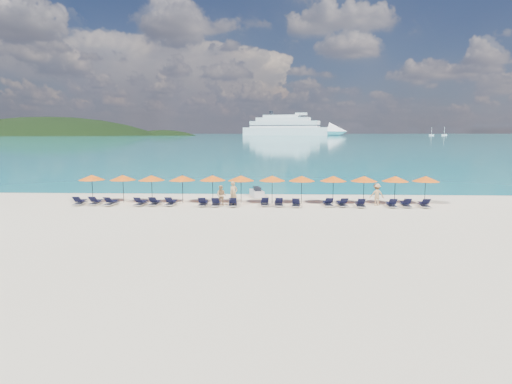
{
  "coord_description": "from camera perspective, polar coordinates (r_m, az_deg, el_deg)",
  "views": [
    {
      "loc": [
        1.22,
        -28.5,
        5.68
      ],
      "look_at": [
        0.0,
        3.0,
        1.2
      ],
      "focal_mm": 30.0,
      "sensor_mm": 36.0,
      "label": 1
    }
  ],
  "objects": [
    {
      "name": "lounger_1",
      "position": [
        35.57,
        -20.58,
        -1.24
      ],
      "size": [
        0.64,
        1.71,
        0.66
      ],
      "rotation": [
        0.0,
        0.0,
        0.01
      ],
      "color": "silver",
      "rests_on": "ground"
    },
    {
      "name": "umbrella_0",
      "position": [
        36.71,
        -21.06,
        1.82
      ],
      "size": [
        2.1,
        2.1,
        2.28
      ],
      "color": "black",
      "rests_on": "ground"
    },
    {
      "name": "lounger_2",
      "position": [
        34.89,
        -18.75,
        -1.32
      ],
      "size": [
        0.76,
        1.75,
        0.66
      ],
      "rotation": [
        0.0,
        0.0,
        -0.09
      ],
      "color": "silver",
      "rests_on": "ground"
    },
    {
      "name": "lounger_12",
      "position": [
        33.15,
        9.56,
        -1.48
      ],
      "size": [
        0.71,
        1.73,
        0.66
      ],
      "rotation": [
        0.0,
        0.0,
        0.05
      ],
      "color": "silver",
      "rests_on": "ground"
    },
    {
      "name": "lounger_13",
      "position": [
        33.2,
        11.42,
        -1.51
      ],
      "size": [
        0.78,
        1.75,
        0.66
      ],
      "rotation": [
        0.0,
        0.0,
        0.09
      ],
      "color": "silver",
      "rests_on": "ground"
    },
    {
      "name": "umbrella_8",
      "position": [
        34.0,
        10.28,
        1.78
      ],
      "size": [
        2.1,
        2.1,
        2.28
      ],
      "color": "black",
      "rests_on": "ground"
    },
    {
      "name": "umbrella_1",
      "position": [
        35.8,
        -17.34,
        1.85
      ],
      "size": [
        2.1,
        2.1,
        2.28
      ],
      "color": "black",
      "rests_on": "ground"
    },
    {
      "name": "headland_small",
      "position": [
        608.97,
        -12.2,
        4.07
      ],
      "size": [
        162.0,
        126.0,
        85.5
      ],
      "color": "black",
      "rests_on": "ground"
    },
    {
      "name": "lounger_4",
      "position": [
        33.94,
        -13.32,
        -1.36
      ],
      "size": [
        0.67,
        1.72,
        0.66
      ],
      "rotation": [
        0.0,
        0.0,
        -0.03
      ],
      "color": "silver",
      "rests_on": "ground"
    },
    {
      "name": "lounger_10",
      "position": [
        32.77,
        3.05,
        -1.49
      ],
      "size": [
        0.66,
        1.72,
        0.66
      ],
      "rotation": [
        0.0,
        0.0,
        0.03
      ],
      "color": "silver",
      "rests_on": "ground"
    },
    {
      "name": "umbrella_6",
      "position": [
        33.7,
        2.18,
        1.84
      ],
      "size": [
        2.1,
        2.1,
        2.28
      ],
      "color": "black",
      "rests_on": "ground"
    },
    {
      "name": "umbrella_11",
      "position": [
        35.81,
        21.69,
        1.64
      ],
      "size": [
        2.1,
        2.1,
        2.28
      ],
      "color": "black",
      "rests_on": "ground"
    },
    {
      "name": "umbrella_7",
      "position": [
        33.74,
        6.12,
        1.81
      ],
      "size": [
        2.1,
        2.1,
        2.28
      ],
      "color": "black",
      "rests_on": "ground"
    },
    {
      "name": "beachgoer_a",
      "position": [
        32.86,
        -3.01,
        -0.2
      ],
      "size": [
        0.82,
        0.79,
        1.89
      ],
      "primitive_type": "imported",
      "rotation": [
        0.0,
        0.0,
        0.7
      ],
      "color": "tan",
      "rests_on": "ground"
    },
    {
      "name": "lounger_9",
      "position": [
        32.88,
        1.16,
        -1.44
      ],
      "size": [
        0.73,
        1.74,
        0.66
      ],
      "rotation": [
        0.0,
        0.0,
        0.07
      ],
      "color": "silver",
      "rests_on": "ground"
    },
    {
      "name": "cruise_ship",
      "position": [
        602.64,
        5.2,
        8.52
      ],
      "size": [
        145.97,
        70.75,
        40.8
      ],
      "rotation": [
        0.0,
        0.0,
        -0.34
      ],
      "color": "white",
      "rests_on": "ground"
    },
    {
      "name": "lounger_15",
      "position": [
        33.82,
        17.61,
        -1.56
      ],
      "size": [
        0.75,
        1.74,
        0.66
      ],
      "rotation": [
        0.0,
        0.0,
        -0.08
      ],
      "color": "silver",
      "rests_on": "ground"
    },
    {
      "name": "jetski",
      "position": [
        37.43,
        0.12,
        -0.1
      ],
      "size": [
        1.43,
        2.5,
        0.84
      ],
      "rotation": [
        0.0,
        0.0,
        0.24
      ],
      "color": "silver",
      "rests_on": "ground"
    },
    {
      "name": "lounger_16",
      "position": [
        34.28,
        19.33,
        -1.51
      ],
      "size": [
        0.78,
        1.75,
        0.66
      ],
      "rotation": [
        0.0,
        0.0,
        -0.1
      ],
      "color": "silver",
      "rests_on": "ground"
    },
    {
      "name": "lounger_3",
      "position": [
        34.11,
        -15.11,
        -1.38
      ],
      "size": [
        0.78,
        1.75,
        0.66
      ],
      "rotation": [
        0.0,
        0.0,
        -0.1
      ],
      "color": "silver",
      "rests_on": "ground"
    },
    {
      "name": "umbrella_2",
      "position": [
        35.0,
        -13.76,
        1.85
      ],
      "size": [
        2.1,
        2.1,
        2.28
      ],
      "color": "black",
      "rests_on": "ground"
    },
    {
      "name": "lounger_6",
      "position": [
        33.04,
        -7.06,
        -1.46
      ],
      "size": [
        0.65,
        1.71,
        0.66
      ],
      "rotation": [
        0.0,
        0.0,
        0.02
      ],
      "color": "silver",
      "rests_on": "ground"
    },
    {
      "name": "umbrella_10",
      "position": [
        35.05,
        18.09,
        1.69
      ],
      "size": [
        2.1,
        2.1,
        2.28
      ],
      "color": "black",
      "rests_on": "ground"
    },
    {
      "name": "umbrella_3",
      "position": [
        34.43,
        -9.8,
        1.86
      ],
      "size": [
        2.1,
        2.1,
        2.28
      ],
      "color": "black",
      "rests_on": "ground"
    },
    {
      "name": "lounger_5",
      "position": [
        33.67,
        -11.27,
        -1.37
      ],
      "size": [
        0.73,
        1.74,
        0.66
      ],
      "rotation": [
        0.0,
        0.0,
        -0.07
      ],
      "color": "silver",
      "rests_on": "ground"
    },
    {
      "name": "lounger_7",
      "position": [
        32.84,
        -5.36,
        -1.49
      ],
      "size": [
        0.7,
        1.73,
        0.66
      ],
      "rotation": [
        0.0,
        0.0,
        0.05
      ],
      "color": "silver",
      "rests_on": "ground"
    },
    {
      "name": "umbrella_9",
      "position": [
        34.43,
        14.22,
        1.73
      ],
      "size": [
        2.1,
        2.1,
        2.28
      ],
      "color": "black",
      "rests_on": "ground"
    },
    {
      "name": "lounger_0",
      "position": [
        36.0,
        -22.44,
        -1.23
      ],
      "size": [
        0.72,
        1.73,
        0.66
      ],
      "rotation": [
        0.0,
        0.0,
        0.06
      ],
      "color": "silver",
      "rests_on": "ground"
    },
    {
      "name": "ground",
      "position": [
        29.08,
        -0.23,
        -3.17
      ],
      "size": [
        1400.0,
        1400.0,
        0.0
      ],
      "primitive_type": "plane",
      "color": "beige"
    },
    {
      "name": "lounger_17",
      "position": [
        34.64,
        21.49,
        -1.52
      ],
      "size": [
        0.75,
        1.74,
        0.66
      ],
      "rotation": [
        0.0,
        0.0,
        -0.08
      ],
      "color": "silver",
      "rests_on": "ground"
    },
    {
      "name": "beachgoer_b",
      "position": [
        32.98,
        -4.65,
        -0.47
      ],
      "size": [
        0.82,
        0.55,
        1.58
      ],
      "primitive_type": "imported",
      "rotation": [
        0.0,
        0.0,
        -0.15
      ],
      "color": "tan",
      "rests_on": "ground"
    },
    {
      "name": "lounger_8",
      "position": [
        32.7,
        -3.1,
        -1.51
      ],
      "size": [
        0.77,
        1.75,
        0.66
      ],
      "rotation": [
        0.0,
        0.0,
        0.09
      ],
      "color": "silver",
      "rests_on": "ground"
    },
    {
      "name": "beachgoer_c",
      "position": [
        34.2,
        15.8,
        -0.32
      ],
      "size": [
        1.14,
        0.59,
        1.71
      ],
      "primitive_type": "imported",
      "rotation": [
        0.0,
        0.0,
        3.21
      ],
      "color": "tan",
      "rests_on": "ground"
    },
    {
      "name": "lounger_14",
      "position": [
        33.23,
        13.74,
        -1.57
      ],
      "size": [
        0.76,
        1.74,
        0.66
      ],
      "rotation": [
        0.0,
        0.0,
        -0.08
      ],
      "color": "silver",
      "rests_on": "ground"
    },
    {
      "name": "lounger_11",
      "position": [
        32.61,
        5.38,
        -1.56
      ],
      "size": [
        0.77,
        1.75,
        0.66
      ],
      "rotation": [
        0.0,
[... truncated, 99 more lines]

